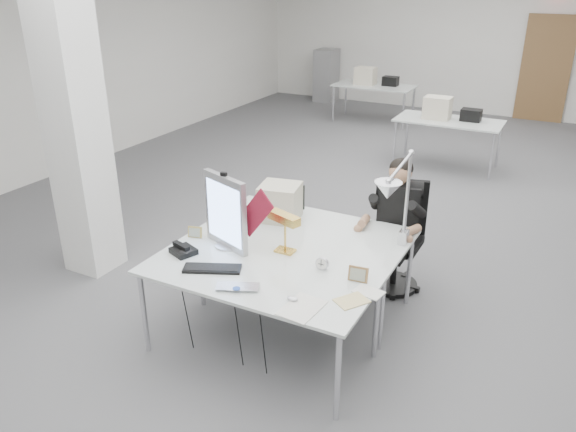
# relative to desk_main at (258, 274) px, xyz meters

# --- Properties ---
(room_shell) EXTENTS (10.04, 14.04, 3.24)m
(room_shell) POSITION_rel_desk_main_xyz_m (0.04, 2.63, 0.95)
(room_shell) COLOR #515153
(room_shell) RESTS_ON ground
(desk_main) EXTENTS (1.80, 0.90, 0.02)m
(desk_main) POSITION_rel_desk_main_xyz_m (0.00, 0.00, 0.00)
(desk_main) COLOR silver
(desk_main) RESTS_ON room_shell
(desk_second) EXTENTS (1.80, 0.90, 0.02)m
(desk_second) POSITION_rel_desk_main_xyz_m (0.00, 0.90, 0.00)
(desk_second) COLOR silver
(desk_second) RESTS_ON room_shell
(bg_desk_a) EXTENTS (1.60, 0.80, 0.02)m
(bg_desk_a) POSITION_rel_desk_main_xyz_m (0.20, 5.50, 0.00)
(bg_desk_a) COLOR silver
(bg_desk_a) RESTS_ON room_shell
(bg_desk_b) EXTENTS (1.60, 0.80, 0.02)m
(bg_desk_b) POSITION_rel_desk_main_xyz_m (-1.80, 7.70, 0.00)
(bg_desk_b) COLOR silver
(bg_desk_b) RESTS_ON room_shell
(filing_cabinet) EXTENTS (0.45, 0.55, 1.20)m
(filing_cabinet) POSITION_rel_desk_main_xyz_m (-3.50, 9.15, -0.14)
(filing_cabinet) COLOR gray
(filing_cabinet) RESTS_ON room_shell
(office_chair) EXTENTS (0.68, 0.68, 1.12)m
(office_chair) POSITION_rel_desk_main_xyz_m (0.63, 1.52, -0.18)
(office_chair) COLOR black
(office_chair) RESTS_ON room_shell
(seated_person) EXTENTS (0.62, 0.71, 0.90)m
(seated_person) POSITION_rel_desk_main_xyz_m (0.63, 1.47, 0.16)
(seated_person) COLOR black
(seated_person) RESTS_ON office_chair
(monitor) EXTENTS (0.49, 0.22, 0.62)m
(monitor) POSITION_rel_desk_main_xyz_m (-0.46, 0.27, 0.32)
(monitor) COLOR #A5A5A9
(monitor) RESTS_ON desk_main
(pennant) EXTENTS (0.41, 0.13, 0.46)m
(pennant) POSITION_rel_desk_main_xyz_m (-0.16, 0.23, 0.39)
(pennant) COLOR maroon
(pennant) RESTS_ON monitor
(keyboard) EXTENTS (0.47, 0.32, 0.02)m
(keyboard) POSITION_rel_desk_main_xyz_m (-0.34, -0.13, 0.02)
(keyboard) COLOR black
(keyboard) RESTS_ON desk_main
(laptop) EXTENTS (0.37, 0.31, 0.02)m
(laptop) POSITION_rel_desk_main_xyz_m (0.00, -0.31, 0.02)
(laptop) COLOR silver
(laptop) RESTS_ON desk_main
(mouse) EXTENTS (0.09, 0.07, 0.03)m
(mouse) POSITION_rel_desk_main_xyz_m (0.42, -0.23, 0.03)
(mouse) COLOR silver
(mouse) RESTS_ON desk_main
(bankers_lamp) EXTENTS (0.31, 0.20, 0.33)m
(bankers_lamp) POSITION_rel_desk_main_xyz_m (0.02, 0.41, 0.18)
(bankers_lamp) COLOR gold
(bankers_lamp) RESTS_ON desk_main
(desk_phone) EXTENTS (0.24, 0.23, 0.05)m
(desk_phone) POSITION_rel_desk_main_xyz_m (-0.70, -0.01, 0.04)
(desk_phone) COLOR black
(desk_phone) RESTS_ON desk_main
(picture_frame_left) EXTENTS (0.13, 0.06, 0.10)m
(picture_frame_left) POSITION_rel_desk_main_xyz_m (-0.80, 0.29, 0.06)
(picture_frame_left) COLOR tan
(picture_frame_left) RESTS_ON desk_main
(picture_frame_right) EXTENTS (0.15, 0.05, 0.12)m
(picture_frame_right) POSITION_rel_desk_main_xyz_m (0.72, 0.24, 0.07)
(picture_frame_right) COLOR #9A6F42
(picture_frame_right) RESTS_ON desk_main
(desk_clock) EXTENTS (0.11, 0.04, 0.10)m
(desk_clock) POSITION_rel_desk_main_xyz_m (0.41, 0.28, 0.06)
(desk_clock) COLOR silver
(desk_clock) RESTS_ON desk_main
(paper_stack_a) EXTENTS (0.26, 0.35, 0.01)m
(paper_stack_a) POSITION_rel_desk_main_xyz_m (0.52, -0.29, 0.02)
(paper_stack_a) COLOR silver
(paper_stack_a) RESTS_ON desk_main
(paper_stack_b) EXTENTS (0.26, 0.28, 0.01)m
(paper_stack_b) POSITION_rel_desk_main_xyz_m (0.79, -0.05, 0.02)
(paper_stack_b) COLOR #D0BC7C
(paper_stack_b) RESTS_ON desk_main
(paper_stack_c) EXTENTS (0.23, 0.18, 0.01)m
(paper_stack_c) POSITION_rel_desk_main_xyz_m (0.85, 0.12, 0.02)
(paper_stack_c) COLOR silver
(paper_stack_c) RESTS_ON desk_main
(beige_monitor) EXTENTS (0.41, 0.40, 0.33)m
(beige_monitor) POSITION_rel_desk_main_xyz_m (-0.33, 0.98, 0.18)
(beige_monitor) COLOR #B8B298
(beige_monitor) RESTS_ON desk_second
(architect_lamp) EXTENTS (0.40, 0.72, 0.87)m
(architect_lamp) POSITION_rel_desk_main_xyz_m (0.83, 0.75, 0.45)
(architect_lamp) COLOR #B4B3B8
(architect_lamp) RESTS_ON desk_second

